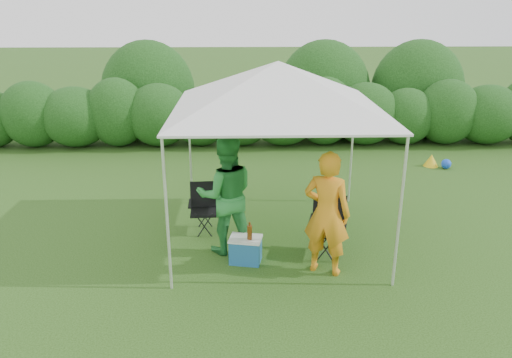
{
  "coord_description": "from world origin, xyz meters",
  "views": [
    {
      "loc": [
        -0.51,
        -6.85,
        3.67
      ],
      "look_at": [
        -0.32,
        0.4,
        1.05
      ],
      "focal_mm": 35.0,
      "sensor_mm": 36.0,
      "label": 1
    }
  ],
  "objects_px": {
    "chair_left": "(204,204)",
    "man": "(327,214)",
    "woman": "(226,195)",
    "cooler": "(246,250)",
    "chair_right": "(328,222)",
    "canopy": "(278,86)"
  },
  "relations": [
    {
      "from": "chair_left",
      "to": "man",
      "type": "relative_size",
      "value": 0.45
    },
    {
      "from": "woman",
      "to": "cooler",
      "type": "height_order",
      "value": "woman"
    },
    {
      "from": "chair_right",
      "to": "chair_left",
      "type": "distance_m",
      "value": 2.11
    },
    {
      "from": "man",
      "to": "chair_right",
      "type": "bearing_deg",
      "value": -80.27
    },
    {
      "from": "canopy",
      "to": "chair_left",
      "type": "xyz_separation_m",
      "value": [
        -1.18,
        0.31,
        -2.0
      ]
    },
    {
      "from": "canopy",
      "to": "woman",
      "type": "relative_size",
      "value": 1.7
    },
    {
      "from": "woman",
      "to": "chair_left",
      "type": "bearing_deg",
      "value": -68.85
    },
    {
      "from": "canopy",
      "to": "man",
      "type": "height_order",
      "value": "canopy"
    },
    {
      "from": "chair_left",
      "to": "man",
      "type": "bearing_deg",
      "value": -40.65
    },
    {
      "from": "chair_left",
      "to": "cooler",
      "type": "bearing_deg",
      "value": -61.14
    },
    {
      "from": "canopy",
      "to": "man",
      "type": "relative_size",
      "value": 1.73
    },
    {
      "from": "chair_left",
      "to": "cooler",
      "type": "height_order",
      "value": "chair_left"
    },
    {
      "from": "canopy",
      "to": "woman",
      "type": "xyz_separation_m",
      "value": [
        -0.78,
        -0.41,
        -1.55
      ]
    },
    {
      "from": "chair_right",
      "to": "chair_left",
      "type": "xyz_separation_m",
      "value": [
        -1.93,
        0.86,
        -0.04
      ]
    },
    {
      "from": "canopy",
      "to": "woman",
      "type": "distance_m",
      "value": 1.78
    },
    {
      "from": "canopy",
      "to": "cooler",
      "type": "distance_m",
      "value": 2.45
    },
    {
      "from": "cooler",
      "to": "chair_left",
      "type": "bearing_deg",
      "value": 132.17
    },
    {
      "from": "chair_left",
      "to": "woman",
      "type": "xyz_separation_m",
      "value": [
        0.39,
        -0.73,
        0.45
      ]
    },
    {
      "from": "chair_left",
      "to": "cooler",
      "type": "xyz_separation_m",
      "value": [
        0.68,
        -1.11,
        -0.26
      ]
    },
    {
      "from": "chair_right",
      "to": "woman",
      "type": "relative_size",
      "value": 0.49
    },
    {
      "from": "chair_right",
      "to": "chair_left",
      "type": "bearing_deg",
      "value": 169.93
    },
    {
      "from": "man",
      "to": "cooler",
      "type": "height_order",
      "value": "man"
    }
  ]
}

